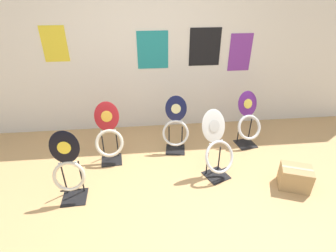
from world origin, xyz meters
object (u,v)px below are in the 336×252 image
object	(u,v)px
toilet_seat_display_white_plain	(217,148)
toilet_seat_display_navy_moon	(176,127)
toilet_seat_display_crimson_swirl	(109,138)
storage_box	(295,177)
toilet_seat_display_jazz_black	(68,168)
toilet_seat_display_purple_note	(248,123)

from	to	relation	value
toilet_seat_display_white_plain	toilet_seat_display_navy_moon	world-z (taller)	toilet_seat_display_white_plain
toilet_seat_display_crimson_swirl	storage_box	distance (m)	2.43
toilet_seat_display_navy_moon	toilet_seat_display_jazz_black	world-z (taller)	toilet_seat_display_jazz_black
toilet_seat_display_white_plain	storage_box	bearing A→B (deg)	-20.18
toilet_seat_display_crimson_swirl	storage_box	xyz separation A→B (m)	(2.29, -0.79, -0.23)
storage_box	toilet_seat_display_purple_note	bearing A→B (deg)	103.94
toilet_seat_display_crimson_swirl	storage_box	size ratio (longest dim) A/B	1.97
storage_box	toilet_seat_display_navy_moon	bearing A→B (deg)	144.83
toilet_seat_display_jazz_black	toilet_seat_display_crimson_swirl	bearing A→B (deg)	61.86
toilet_seat_display_navy_moon	storage_box	xyz separation A→B (m)	(1.35, -0.95, -0.25)
toilet_seat_display_navy_moon	toilet_seat_display_crimson_swirl	xyz separation A→B (m)	(-0.94, -0.16, -0.02)
toilet_seat_display_white_plain	toilet_seat_display_jazz_black	bearing A→B (deg)	-172.07
toilet_seat_display_navy_moon	toilet_seat_display_purple_note	bearing A→B (deg)	2.18
storage_box	toilet_seat_display_jazz_black	bearing A→B (deg)	178.06
toilet_seat_display_white_plain	toilet_seat_display_jazz_black	size ratio (longest dim) A/B	1.00
toilet_seat_display_jazz_black	storage_box	xyz separation A→B (m)	(2.66, -0.09, -0.29)
toilet_seat_display_jazz_black	storage_box	bearing A→B (deg)	-1.94
toilet_seat_display_navy_moon	storage_box	distance (m)	1.67
toilet_seat_display_white_plain	toilet_seat_display_crimson_swirl	xyz separation A→B (m)	(-1.38, 0.46, -0.05)
toilet_seat_display_purple_note	storage_box	size ratio (longest dim) A/B	1.93
toilet_seat_display_navy_moon	toilet_seat_display_crimson_swirl	distance (m)	0.95
toilet_seat_display_navy_moon	toilet_seat_display_purple_note	size ratio (longest dim) A/B	1.01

